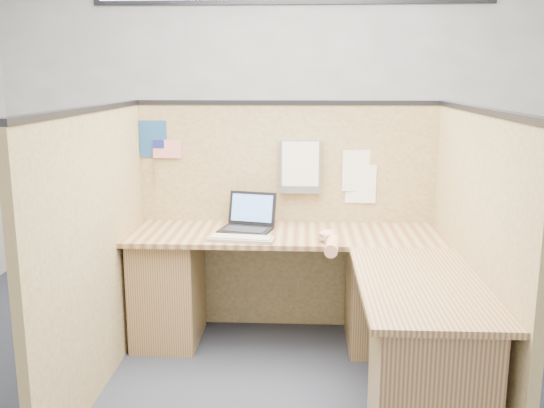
# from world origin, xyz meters

# --- Properties ---
(floor) EXTENTS (5.00, 5.00, 0.00)m
(floor) POSITION_xyz_m (0.00, 0.00, 0.00)
(floor) COLOR #21262F
(floor) RESTS_ON ground
(wall_back) EXTENTS (5.00, 0.00, 5.00)m
(wall_back) POSITION_xyz_m (0.00, 2.25, 1.40)
(wall_back) COLOR gray
(wall_back) RESTS_ON floor
(wall_front) EXTENTS (5.00, 0.00, 5.00)m
(wall_front) POSITION_xyz_m (0.00, -2.25, 1.40)
(wall_front) COLOR gray
(wall_front) RESTS_ON floor
(cubicle_partitions) EXTENTS (2.06, 1.83, 1.53)m
(cubicle_partitions) POSITION_xyz_m (0.00, 0.43, 0.77)
(cubicle_partitions) COLOR olive
(cubicle_partitions) RESTS_ON floor
(l_desk) EXTENTS (1.95, 1.75, 0.73)m
(l_desk) POSITION_xyz_m (0.18, 0.29, 0.39)
(l_desk) COLOR brown
(l_desk) RESTS_ON floor
(laptop) EXTENTS (0.35, 0.36, 0.22)m
(laptop) POSITION_xyz_m (-0.25, 0.75, 0.79)
(laptop) COLOR black
(laptop) RESTS_ON l_desk
(keyboard) EXTENTS (0.40, 0.19, 0.03)m
(keyboard) POSITION_xyz_m (-0.25, 0.48, 0.74)
(keyboard) COLOR gray
(keyboard) RESTS_ON l_desk
(mouse) EXTENTS (0.12, 0.08, 0.05)m
(mouse) POSITION_xyz_m (0.26, 0.48, 0.75)
(mouse) COLOR #B9B9BD
(mouse) RESTS_ON l_desk
(hand_forearm) EXTENTS (0.11, 0.39, 0.08)m
(hand_forearm) POSITION_xyz_m (0.27, 0.33, 0.77)
(hand_forearm) COLOR tan
(hand_forearm) RESTS_ON l_desk
(blue_poster) EXTENTS (0.18, 0.01, 0.24)m
(blue_poster) POSITION_xyz_m (-0.88, 0.97, 1.28)
(blue_poster) COLOR navy
(blue_poster) RESTS_ON cubicle_partitions
(american_flag) EXTENTS (0.19, 0.01, 0.32)m
(american_flag) POSITION_xyz_m (-0.81, 0.96, 1.20)
(american_flag) COLOR olive
(american_flag) RESTS_ON cubicle_partitions
(file_holder) EXTENTS (0.27, 0.05, 0.34)m
(file_holder) POSITION_xyz_m (0.09, 0.94, 1.11)
(file_holder) COLOR slate
(file_holder) RESTS_ON cubicle_partitions
(paper_left) EXTENTS (0.21, 0.03, 0.27)m
(paper_left) POSITION_xyz_m (0.47, 0.97, 1.08)
(paper_left) COLOR white
(paper_left) RESTS_ON cubicle_partitions
(paper_right) EXTENTS (0.20, 0.01, 0.25)m
(paper_right) POSITION_xyz_m (0.49, 0.97, 0.99)
(paper_right) COLOR white
(paper_right) RESTS_ON cubicle_partitions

